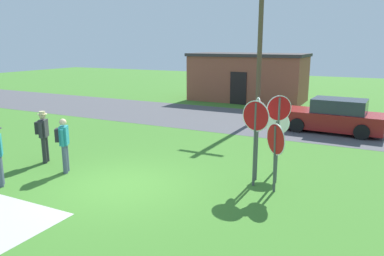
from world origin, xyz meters
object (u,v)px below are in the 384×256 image
Objects in this scene: parked_car_on_street at (334,117)px; stop_sign_leaning_right at (278,124)px; stop_sign_rear_left at (258,125)px; utility_pole at (260,44)px; person_holding_notes at (64,142)px; stop_sign_center_cluster at (277,131)px; stop_sign_low_front at (275,146)px; stop_sign_far_back at (255,128)px; person_with_sunhat at (43,133)px.

stop_sign_leaning_right reaches higher than parked_car_on_street.
stop_sign_rear_left reaches higher than parked_car_on_street.
person_holding_notes is at bearing -105.60° from utility_pole.
stop_sign_rear_left reaches higher than stop_sign_center_cluster.
stop_sign_far_back reaches higher than stop_sign_low_front.
stop_sign_leaning_right is (3.12, -8.33, -2.18)m from utility_pole.
parked_car_on_street is 2.52× the size of person_with_sunhat.
parked_car_on_street is 7.62m from stop_sign_rear_left.
stop_sign_low_front reaches higher than person_with_sunhat.
stop_sign_leaning_right is 1.31× the size of stop_sign_center_cluster.
parked_car_on_street is 1.80× the size of stop_sign_rear_left.
stop_sign_rear_left is 7.01m from person_with_sunhat.
person_with_sunhat is (-6.88, -1.12, -0.66)m from stop_sign_far_back.
parked_car_on_street is 8.09m from stop_sign_far_back.
stop_sign_rear_left is 5.86m from person_holding_notes.
stop_sign_rear_left is at bearing 13.25° from person_with_sunhat.
stop_sign_low_front is (-0.57, -8.13, 0.59)m from parked_car_on_street.
stop_sign_center_cluster is 6.52m from person_holding_notes.
stop_sign_rear_left is (-0.31, -1.00, 0.34)m from stop_sign_center_cluster.
stop_sign_center_cluster is at bearing -68.80° from utility_pole.
stop_sign_low_front is at bearing -17.11° from stop_sign_far_back.
utility_pole reaches higher than person_holding_notes.
person_holding_notes is (-6.72, -9.49, 0.29)m from parked_car_on_street.
utility_pole is at bearing 110.52° from stop_sign_leaning_right.
stop_sign_low_front is at bearing 7.04° from person_with_sunhat.
person_with_sunhat is at bearing -172.96° from stop_sign_low_front.
utility_pole reaches higher than stop_sign_far_back.
person_with_sunhat is (-1.35, 0.44, 0.03)m from person_holding_notes.
utility_pole reaches higher than person_with_sunhat.
stop_sign_center_cluster reaches higher than person_with_sunhat.
stop_sign_far_back is 0.99× the size of stop_sign_rear_left.
person_holding_notes reaches higher than parked_car_on_street.
stop_sign_leaning_right is at bearing 12.52° from person_with_sunhat.
parked_car_on_street is at bearing 81.54° from stop_sign_center_cluster.
stop_sign_far_back is at bearing 9.22° from person_with_sunhat.
stop_sign_low_front is (3.24, -9.05, -2.62)m from utility_pole.
stop_sign_center_cluster is at bearing 27.80° from person_holding_notes.
utility_pole is 9.03m from stop_sign_rear_left.
stop_sign_low_front is 0.78× the size of stop_sign_far_back.
stop_sign_rear_left is 1.40× the size of person_with_sunhat.
utility_pole is 9.50m from stop_sign_far_back.
person_with_sunhat is at bearing 162.08° from person_holding_notes.
utility_pole is 3.08× the size of stop_sign_far_back.
stop_sign_rear_left reaches higher than stop_sign_far_back.
utility_pole is 4.27× the size of person_with_sunhat.
stop_sign_far_back is 5.79m from person_holding_notes.
stop_sign_rear_left is (-0.08, 0.48, -0.03)m from stop_sign_far_back.
stop_sign_far_back is at bearing -133.49° from stop_sign_leaning_right.
utility_pole is at bearing 74.40° from person_holding_notes.
stop_sign_far_back reaches higher than person_holding_notes.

